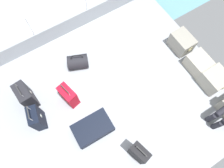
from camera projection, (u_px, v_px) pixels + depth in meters
ground_plane at (110, 102)px, 4.60m from camera, size 4.40×5.20×0.06m
gunwale_port at (64, 28)px, 5.06m from camera, size 0.06×5.20×0.45m
railing_port at (58, 12)px, 4.54m from camera, size 0.04×4.20×1.02m
sea_wake at (46, 6)px, 6.04m from camera, size 12.00×12.00×0.01m
cargo_crate_0 at (182, 43)px, 4.91m from camera, size 0.57×0.39×0.42m
cargo_crate_1 at (199, 65)px, 4.72m from camera, size 0.63×0.43×0.36m
cargo_crate_2 at (214, 80)px, 4.55m from camera, size 0.52×0.49×0.41m
suitcase_0 at (37, 118)px, 4.12m from camera, size 0.41×0.28×0.81m
suitcase_1 at (93, 128)px, 4.22m from camera, size 0.52×0.79×0.26m
suitcase_2 at (26, 96)px, 4.31m from camera, size 0.47×0.28×0.72m
suitcase_3 at (69, 96)px, 4.34m from camera, size 0.44×0.30×0.69m
suitcase_4 at (139, 153)px, 3.84m from camera, size 0.39×0.27×0.79m
duffel_bag at (78, 62)px, 4.76m from camera, size 0.48×0.55×0.48m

